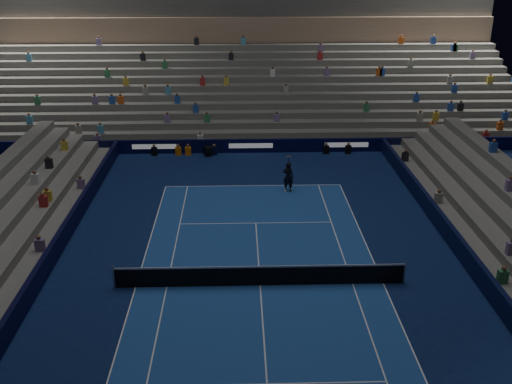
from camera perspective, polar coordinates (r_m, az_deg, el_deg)
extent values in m
plane|color=#0B1A47|center=(26.34, 0.40, -9.04)|extent=(90.00, 90.00, 0.00)
cube|color=#1A4492|center=(26.34, 0.40, -9.03)|extent=(10.97, 23.77, 0.01)
cube|color=black|center=(43.05, -0.51, 4.50)|extent=(44.00, 0.25, 1.00)
cube|color=black|center=(28.13, 20.73, -7.27)|extent=(0.25, 37.00, 1.00)
cube|color=black|center=(27.52, -20.42, -7.91)|extent=(0.25, 37.00, 1.00)
cube|color=#5F5F5A|center=(44.08, -0.54, 4.59)|extent=(44.00, 1.00, 0.50)
cube|color=#5F5F5A|center=(44.96, -0.57, 5.29)|extent=(44.00, 1.00, 1.00)
cube|color=#5F5F5A|center=(45.84, -0.59, 5.95)|extent=(44.00, 1.00, 1.50)
cube|color=#5F5F5A|center=(46.73, -0.62, 6.60)|extent=(44.00, 1.00, 2.00)
cube|color=#5F5F5A|center=(47.63, -0.65, 7.21)|extent=(44.00, 1.00, 2.50)
cube|color=#5F5F5A|center=(48.53, -0.67, 7.81)|extent=(44.00, 1.00, 3.00)
cube|color=#5F5F5A|center=(49.44, -0.70, 8.38)|extent=(44.00, 1.00, 3.50)
cube|color=#5F5F5A|center=(50.35, -0.72, 8.93)|extent=(44.00, 1.00, 4.00)
cube|color=#5F5F5A|center=(51.27, -0.74, 9.46)|extent=(44.00, 1.00, 4.50)
cube|color=#5F5F5A|center=(52.19, -0.76, 9.98)|extent=(44.00, 1.00, 5.00)
cube|color=#5F5F5A|center=(53.11, -0.79, 10.47)|extent=(44.00, 1.00, 5.50)
cube|color=#5F5F5A|center=(54.04, -0.81, 10.95)|extent=(44.00, 1.00, 6.00)
cube|color=#96775D|center=(54.47, -0.85, 15.41)|extent=(44.00, 0.60, 2.20)
cube|color=slate|center=(28.56, 22.16, -7.61)|extent=(1.00, 37.00, 0.50)
cube|color=slate|center=(27.91, -21.92, -8.30)|extent=(1.00, 37.00, 0.50)
cylinder|color=#B2B2B7|center=(26.62, -13.63, -7.99)|extent=(0.10, 0.10, 1.10)
cylinder|color=#B2B2B7|center=(27.04, 14.21, -7.55)|extent=(0.10, 0.10, 1.10)
cube|color=black|center=(26.11, 0.41, -8.19)|extent=(12.80, 0.03, 0.90)
cube|color=white|center=(25.86, 0.41, -7.26)|extent=(12.80, 0.04, 0.08)
imported|color=black|center=(35.90, 3.15, 1.48)|extent=(0.80, 0.68, 1.87)
cube|color=black|center=(42.53, -4.66, 3.96)|extent=(0.71, 0.76, 0.66)
cylinder|color=black|center=(42.01, -4.70, 4.02)|extent=(0.29, 0.38, 0.16)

